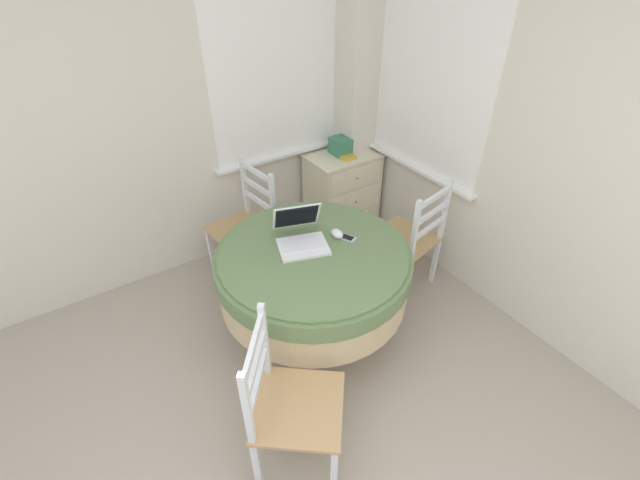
{
  "coord_description": "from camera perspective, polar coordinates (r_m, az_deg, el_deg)",
  "views": [
    {
      "loc": [
        -0.18,
        -0.36,
        2.33
      ],
      "look_at": [
        1.09,
        1.55,
        0.66
      ],
      "focal_mm": 24.0,
      "sensor_mm": 36.0,
      "label": 1
    }
  ],
  "objects": [
    {
      "name": "cell_phone",
      "position": [
        2.75,
        3.65,
        0.29
      ],
      "size": [
        0.1,
        0.13,
        0.01
      ],
      "color": "#B2B7BC",
      "rests_on": "round_dining_table"
    },
    {
      "name": "corner_cabinet",
      "position": [
        3.98,
        2.92,
        6.53
      ],
      "size": [
        0.62,
        0.45,
        0.73
      ],
      "color": "beige",
      "rests_on": "ground_plane"
    },
    {
      "name": "storage_box",
      "position": [
        3.8,
        2.74,
        12.4
      ],
      "size": [
        0.15,
        0.17,
        0.14
      ],
      "color": "#387A5B",
      "rests_on": "corner_cabinet"
    },
    {
      "name": "dining_chair_camera_near",
      "position": [
        2.26,
        -4.13,
        -21.01
      ],
      "size": [
        0.61,
        0.61,
        0.92
      ],
      "color": "tan",
      "rests_on": "ground_plane"
    },
    {
      "name": "dining_chair_near_back_window",
      "position": [
        3.41,
        -9.87,
        1.87
      ],
      "size": [
        0.49,
        0.49,
        0.92
      ],
      "color": "tan",
      "rests_on": "ground_plane"
    },
    {
      "name": "dining_chair_near_right_window",
      "position": [
        3.29,
        11.85,
        0.13
      ],
      "size": [
        0.51,
        0.51,
        0.92
      ],
      "color": "tan",
      "rests_on": "ground_plane"
    },
    {
      "name": "computer_mouse",
      "position": [
        2.75,
        2.28,
        0.85
      ],
      "size": [
        0.06,
        0.1,
        0.05
      ],
      "color": "white",
      "rests_on": "round_dining_table"
    },
    {
      "name": "book_on_cabinet",
      "position": [
        3.78,
        3.12,
        11.3
      ],
      "size": [
        0.13,
        0.22,
        0.02
      ],
      "color": "gold",
      "rests_on": "corner_cabinet"
    },
    {
      "name": "laptop",
      "position": [
        2.68,
        -2.59,
        0.56
      ],
      "size": [
        0.4,
        0.43,
        0.23
      ],
      "color": "white",
      "rests_on": "round_dining_table"
    },
    {
      "name": "round_dining_table",
      "position": [
        2.74,
        -0.89,
        -4.11
      ],
      "size": [
        1.24,
        1.24,
        0.72
      ],
      "color": "#4C3D2D",
      "rests_on": "ground_plane"
    },
    {
      "name": "corner_room_shell",
      "position": [
        2.73,
        1.78,
        13.44
      ],
      "size": [
        4.49,
        4.52,
        2.55
      ],
      "color": "beige",
      "rests_on": "ground_plane"
    }
  ]
}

